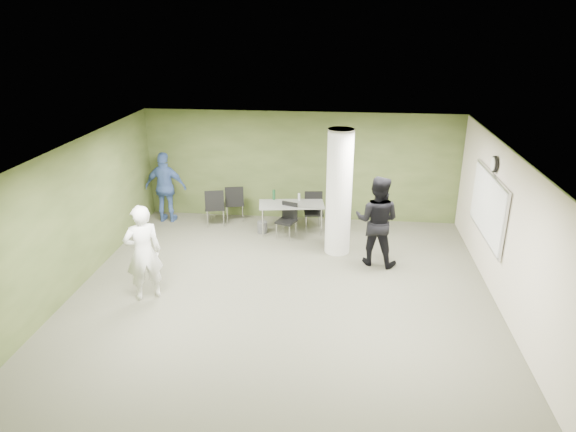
# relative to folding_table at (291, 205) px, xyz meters

# --- Properties ---
(floor) EXTENTS (8.00, 8.00, 0.00)m
(floor) POSITION_rel_folding_table_xyz_m (0.15, -3.02, -0.69)
(floor) COLOR #4F4E3E
(floor) RESTS_ON ground
(ceiling) EXTENTS (8.00, 8.00, 0.00)m
(ceiling) POSITION_rel_folding_table_xyz_m (0.15, -3.02, 2.11)
(ceiling) COLOR white
(ceiling) RESTS_ON wall_back
(wall_back) EXTENTS (8.00, 2.80, 0.02)m
(wall_back) POSITION_rel_folding_table_xyz_m (0.15, 0.98, 0.71)
(wall_back) COLOR #3E4D24
(wall_back) RESTS_ON floor
(wall_left) EXTENTS (0.02, 8.00, 2.80)m
(wall_left) POSITION_rel_folding_table_xyz_m (-3.85, -3.02, 0.71)
(wall_left) COLOR #3E4D24
(wall_left) RESTS_ON floor
(wall_right_cream) EXTENTS (0.02, 8.00, 2.80)m
(wall_right_cream) POSITION_rel_folding_table_xyz_m (4.15, -3.02, 0.71)
(wall_right_cream) COLOR beige
(wall_right_cream) RESTS_ON floor
(column) EXTENTS (0.56, 0.56, 2.80)m
(column) POSITION_rel_folding_table_xyz_m (1.15, -1.02, 0.71)
(column) COLOR silver
(column) RESTS_ON floor
(whiteboard) EXTENTS (0.05, 2.30, 1.30)m
(whiteboard) POSITION_rel_folding_table_xyz_m (4.07, -1.82, 0.81)
(whiteboard) COLOR silver
(whiteboard) RESTS_ON wall_right_cream
(wall_clock) EXTENTS (0.06, 0.32, 0.32)m
(wall_clock) POSITION_rel_folding_table_xyz_m (4.07, -1.82, 1.66)
(wall_clock) COLOR black
(wall_clock) RESTS_ON wall_right_cream
(folding_table) EXTENTS (1.65, 0.90, 0.99)m
(folding_table) POSITION_rel_folding_table_xyz_m (0.00, 0.00, 0.00)
(folding_table) COLOR gray
(folding_table) RESTS_ON floor
(wastebasket) EXTENTS (0.25, 0.25, 0.28)m
(wastebasket) POSITION_rel_folding_table_xyz_m (-0.70, -0.14, -0.55)
(wastebasket) COLOR #4C4C4C
(wastebasket) RESTS_ON floor
(chair_back_left) EXTENTS (0.59, 0.59, 0.98)m
(chair_back_left) POSITION_rel_folding_table_xyz_m (-1.94, 0.17, -0.12)
(chair_back_left) COLOR black
(chair_back_left) RESTS_ON floor
(chair_back_right) EXTENTS (0.58, 0.58, 0.97)m
(chair_back_right) POSITION_rel_folding_table_xyz_m (-1.52, 0.54, -0.12)
(chair_back_right) COLOR black
(chair_back_right) RESTS_ON floor
(chair_table_left) EXTENTS (0.54, 0.54, 0.84)m
(chair_table_left) POSITION_rel_folding_table_xyz_m (-0.06, -0.29, -0.20)
(chair_table_left) COLOR black
(chair_table_left) RESTS_ON floor
(chair_table_right) EXTENTS (0.52, 0.52, 0.93)m
(chair_table_right) POSITION_rel_folding_table_xyz_m (0.53, 0.28, -0.15)
(chair_table_right) COLOR black
(chair_table_right) RESTS_ON floor
(woman_white) EXTENTS (0.81, 0.73, 1.86)m
(woman_white) POSITION_rel_folding_table_xyz_m (-2.38, -3.46, 0.23)
(woman_white) COLOR white
(woman_white) RESTS_ON floor
(man_black) EXTENTS (1.11, 0.96, 1.95)m
(man_black) POSITION_rel_folding_table_xyz_m (1.96, -1.52, 0.28)
(man_black) COLOR black
(man_black) RESTS_ON floor
(man_blue) EXTENTS (1.08, 0.48, 1.83)m
(man_blue) POSITION_rel_folding_table_xyz_m (-3.25, 0.38, 0.22)
(man_blue) COLOR #3E5B9C
(man_blue) RESTS_ON floor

